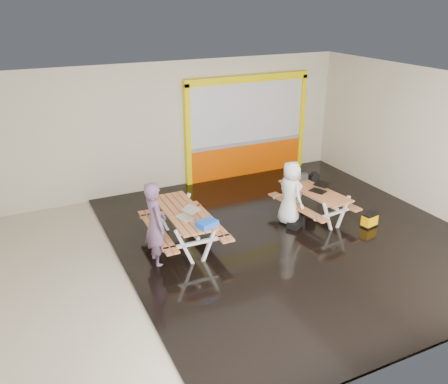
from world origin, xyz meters
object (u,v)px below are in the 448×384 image
blue_pouch (207,224)px  toolbox (300,176)px  person_left (155,224)px  picnic_table_left (183,220)px  picnic_table_right (314,197)px  backpack (314,180)px  fluke_bag (370,220)px  laptop_right (319,188)px  dark_case (295,224)px  laptop_left (187,215)px  person_right (290,193)px

blue_pouch → toolbox: size_ratio=1.02×
person_left → picnic_table_left: bearing=-61.5°
picnic_table_right → person_left: (-4.06, -0.33, 0.30)m
backpack → fluke_bag: bearing=-75.5°
picnic_table_right → laptop_right: (0.07, -0.08, 0.23)m
backpack → dark_case: bearing=-140.9°
blue_pouch → fluke_bag: size_ratio=0.96×
blue_pouch → dark_case: size_ratio=1.12×
laptop_left → toolbox: 3.56m
picnic_table_left → picnic_table_right: size_ratio=1.04×
laptop_right → dark_case: 1.05m
toolbox → picnic_table_left: bearing=-169.1°
laptop_left → person_left: bearing=-170.8°
picnic_table_right → person_right: (-0.68, 0.01, 0.22)m
toolbox → laptop_left: bearing=-164.4°
blue_pouch → toolbox: toolbox is taller
person_right → dark_case: bearing=174.2°
picnic_table_left → fluke_bag: bearing=-14.2°
laptop_right → toolbox: (0.00, 0.82, 0.03)m
person_left → fluke_bag: bearing=-98.4°
laptop_left → person_right: bearing=4.8°
person_left → person_right: size_ratio=1.15×
picnic_table_right → person_left: person_left is taller
picnic_table_right → laptop_left: laptop_left is taller
backpack → fluke_bag: 1.79m
laptop_right → blue_pouch: (-3.22, -0.70, 0.08)m
laptop_right → fluke_bag: size_ratio=1.25×
laptop_left → backpack: bearing=13.3°
picnic_table_left → fluke_bag: size_ratio=5.22×
person_right → person_left: bearing=91.9°
person_left → toolbox: person_left is taller
person_left → person_right: person_left is taller
laptop_left → toolbox: laptop_left is taller
blue_pouch → picnic_table_left: bearing=101.2°
laptop_left → dark_case: 2.78m
dark_case → fluke_bag: size_ratio=0.86×
dark_case → fluke_bag: 1.75m
laptop_left → laptop_right: (3.42, 0.14, -0.08)m
dark_case → fluke_bag: fluke_bag is taller
toolbox → dark_case: bearing=-127.5°
picnic_table_left → dark_case: 2.71m
laptop_left → dark_case: size_ratio=1.42×
picnic_table_right → person_right: size_ratio=1.33×
laptop_right → person_left: bearing=-176.5°
laptop_right → fluke_bag: (0.83, -0.90, -0.62)m
person_right → toolbox: bearing=-49.9°
blue_pouch → person_right: bearing=17.7°
laptop_right → blue_pouch: bearing=-167.8°
dark_case → backpack: bearing=39.1°
backpack → picnic_table_right: bearing=-124.6°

